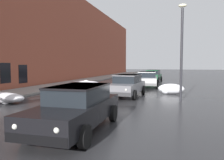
{
  "coord_description": "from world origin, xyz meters",
  "views": [
    {
      "loc": [
        4.59,
        0.79,
        2.09
      ],
      "look_at": [
        1.41,
        11.67,
        1.29
      ],
      "focal_mm": 34.99,
      "sensor_mm": 36.0,
      "label": 1
    }
  ],
  "objects_px": {
    "sedan_grey_parked_kerbside_close": "(127,85)",
    "sedan_green_parked_far_down_block": "(153,75)",
    "sedan_white_parked_kerbside_mid": "(147,79)",
    "street_lamp_post": "(182,47)",
    "sedan_black_approaching_near_lane": "(78,106)"
  },
  "relations": [
    {
      "from": "street_lamp_post",
      "to": "sedan_black_approaching_near_lane",
      "type": "bearing_deg",
      "value": -116.78
    },
    {
      "from": "sedan_grey_parked_kerbside_close",
      "to": "sedan_green_parked_far_down_block",
      "type": "height_order",
      "value": "same"
    },
    {
      "from": "sedan_white_parked_kerbside_mid",
      "to": "street_lamp_post",
      "type": "distance_m",
      "value": 8.56
    },
    {
      "from": "street_lamp_post",
      "to": "sedan_grey_parked_kerbside_close",
      "type": "bearing_deg",
      "value": 159.42
    },
    {
      "from": "sedan_black_approaching_near_lane",
      "to": "street_lamp_post",
      "type": "relative_size",
      "value": 0.82
    },
    {
      "from": "sedan_white_parked_kerbside_mid",
      "to": "sedan_green_parked_far_down_block",
      "type": "xyz_separation_m",
      "value": [
        -0.11,
        6.78,
        -0.0
      ]
    },
    {
      "from": "sedan_white_parked_kerbside_mid",
      "to": "street_lamp_post",
      "type": "xyz_separation_m",
      "value": [
        2.88,
        -7.73,
        2.31
      ]
    },
    {
      "from": "sedan_white_parked_kerbside_mid",
      "to": "sedan_green_parked_far_down_block",
      "type": "relative_size",
      "value": 1.09
    },
    {
      "from": "sedan_grey_parked_kerbside_close",
      "to": "sedan_green_parked_far_down_block",
      "type": "bearing_deg",
      "value": 88.36
    },
    {
      "from": "sedan_black_approaching_near_lane",
      "to": "sedan_grey_parked_kerbside_close",
      "type": "distance_m",
      "value": 7.77
    },
    {
      "from": "sedan_white_parked_kerbside_mid",
      "to": "street_lamp_post",
      "type": "bearing_deg",
      "value": -69.59
    },
    {
      "from": "sedan_green_parked_far_down_block",
      "to": "street_lamp_post",
      "type": "height_order",
      "value": "street_lamp_post"
    },
    {
      "from": "sedan_green_parked_far_down_block",
      "to": "sedan_white_parked_kerbside_mid",
      "type": "bearing_deg",
      "value": -89.07
    },
    {
      "from": "sedan_grey_parked_kerbside_close",
      "to": "street_lamp_post",
      "type": "xyz_separation_m",
      "value": [
        3.36,
        -1.26,
        2.31
      ]
    },
    {
      "from": "sedan_grey_parked_kerbside_close",
      "to": "street_lamp_post",
      "type": "distance_m",
      "value": 4.27
    }
  ]
}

